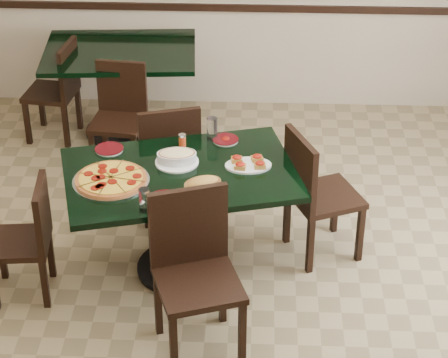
{
  "coord_description": "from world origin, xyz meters",
  "views": [
    {
      "loc": [
        0.15,
        -4.36,
        3.53
      ],
      "look_at": [
        -0.04,
        0.0,
        0.86
      ],
      "focal_mm": 70.0,
      "sensor_mm": 36.0,
      "label": 1
    }
  ],
  "objects_px": {
    "chair_left": "(30,235)",
    "bruschetta_platter": "(248,163)",
    "main_table": "(181,197)",
    "pepperoni_pizza": "(111,179)",
    "chair_near": "(194,263)",
    "back_chair_left": "(59,86)",
    "chair_right": "(314,189)",
    "bread_basket": "(203,185)",
    "chair_far": "(168,155)",
    "back_table": "(121,75)",
    "back_chair_near": "(120,111)",
    "lasagna_casserole": "(177,157)"
  },
  "relations": [
    {
      "from": "back_table",
      "to": "chair_left",
      "type": "xyz_separation_m",
      "value": [
        -0.26,
        -2.16,
        -0.09
      ]
    },
    {
      "from": "chair_far",
      "to": "back_chair_near",
      "type": "xyz_separation_m",
      "value": [
        -0.45,
        0.75,
        -0.04
      ]
    },
    {
      "from": "main_table",
      "to": "back_chair_near",
      "type": "distance_m",
      "value": 1.5
    },
    {
      "from": "main_table",
      "to": "bruschetta_platter",
      "type": "distance_m",
      "value": 0.48
    },
    {
      "from": "chair_near",
      "to": "chair_left",
      "type": "height_order",
      "value": "chair_near"
    },
    {
      "from": "back_table",
      "to": "back_chair_near",
      "type": "distance_m",
      "value": 0.52
    },
    {
      "from": "back_chair_left",
      "to": "pepperoni_pizza",
      "type": "xyz_separation_m",
      "value": [
        0.75,
        -1.92,
        0.3
      ]
    },
    {
      "from": "main_table",
      "to": "chair_right",
      "type": "bearing_deg",
      "value": -0.71
    },
    {
      "from": "back_table",
      "to": "pepperoni_pizza",
      "type": "height_order",
      "value": "pepperoni_pizza"
    },
    {
      "from": "back_table",
      "to": "chair_far",
      "type": "xyz_separation_m",
      "value": [
        0.51,
        -1.26,
        -0.02
      ]
    },
    {
      "from": "chair_far",
      "to": "bread_basket",
      "type": "relative_size",
      "value": 3.25
    },
    {
      "from": "back_table",
      "to": "chair_left",
      "type": "distance_m",
      "value": 2.18
    },
    {
      "from": "main_table",
      "to": "back_chair_near",
      "type": "xyz_separation_m",
      "value": [
        -0.6,
        1.37,
        -0.1
      ]
    },
    {
      "from": "chair_near",
      "to": "bruschetta_platter",
      "type": "xyz_separation_m",
      "value": [
        0.29,
        0.75,
        0.22
      ]
    },
    {
      "from": "chair_near",
      "to": "pepperoni_pizza",
      "type": "height_order",
      "value": "chair_near"
    },
    {
      "from": "back_table",
      "to": "chair_right",
      "type": "bearing_deg",
      "value": -52.2
    },
    {
      "from": "back_chair_left",
      "to": "bruschetta_platter",
      "type": "relative_size",
      "value": 2.66
    },
    {
      "from": "chair_left",
      "to": "back_chair_near",
      "type": "height_order",
      "value": "back_chair_near"
    },
    {
      "from": "chair_far",
      "to": "back_chair_left",
      "type": "relative_size",
      "value": 1.08
    },
    {
      "from": "chair_near",
      "to": "back_chair_left",
      "type": "bearing_deg",
      "value": 98.94
    },
    {
      "from": "chair_far",
      "to": "back_table",
      "type": "bearing_deg",
      "value": -84.02
    },
    {
      "from": "lasagna_casserole",
      "to": "bread_basket",
      "type": "height_order",
      "value": "bread_basket"
    },
    {
      "from": "chair_right",
      "to": "bread_basket",
      "type": "bearing_deg",
      "value": 98.57
    },
    {
      "from": "main_table",
      "to": "bread_basket",
      "type": "relative_size",
      "value": 5.74
    },
    {
      "from": "pepperoni_pizza",
      "to": "lasagna_casserole",
      "type": "relative_size",
      "value": 1.71
    },
    {
      "from": "back_chair_near",
      "to": "back_chair_left",
      "type": "bearing_deg",
      "value": 150.61
    },
    {
      "from": "chair_near",
      "to": "chair_right",
      "type": "distance_m",
      "value": 1.14
    },
    {
      "from": "bread_basket",
      "to": "chair_far",
      "type": "bearing_deg",
      "value": 81.4
    },
    {
      "from": "back_chair_left",
      "to": "bruschetta_platter",
      "type": "bearing_deg",
      "value": 50.54
    },
    {
      "from": "chair_right",
      "to": "bread_basket",
      "type": "xyz_separation_m",
      "value": [
        -0.7,
        -0.43,
        0.28
      ]
    },
    {
      "from": "back_chair_left",
      "to": "chair_near",
      "type": "bearing_deg",
      "value": 35.41
    },
    {
      "from": "back_table",
      "to": "chair_far",
      "type": "relative_size",
      "value": 1.41
    },
    {
      "from": "chair_near",
      "to": "pepperoni_pizza",
      "type": "bearing_deg",
      "value": 116.64
    },
    {
      "from": "chair_far",
      "to": "bread_basket",
      "type": "height_order",
      "value": "chair_far"
    },
    {
      "from": "main_table",
      "to": "chair_left",
      "type": "relative_size",
      "value": 2.02
    },
    {
      "from": "chair_left",
      "to": "chair_right",
      "type": "bearing_deg",
      "value": 99.82
    },
    {
      "from": "chair_left",
      "to": "bread_basket",
      "type": "distance_m",
      "value": 1.13
    },
    {
      "from": "chair_near",
      "to": "bread_basket",
      "type": "xyz_separation_m",
      "value": [
        0.02,
        0.45,
        0.24
      ]
    },
    {
      "from": "main_table",
      "to": "pepperoni_pizza",
      "type": "height_order",
      "value": "pepperoni_pizza"
    },
    {
      "from": "main_table",
      "to": "chair_left",
      "type": "height_order",
      "value": "chair_left"
    },
    {
      "from": "chair_far",
      "to": "chair_right",
      "type": "relative_size",
      "value": 1.0
    },
    {
      "from": "chair_left",
      "to": "bruschetta_platter",
      "type": "distance_m",
      "value": 1.42
    },
    {
      "from": "chair_right",
      "to": "bruschetta_platter",
      "type": "distance_m",
      "value": 0.52
    },
    {
      "from": "lasagna_casserole",
      "to": "back_table",
      "type": "bearing_deg",
      "value": 103.29
    },
    {
      "from": "main_table",
      "to": "back_chair_left",
      "type": "xyz_separation_m",
      "value": [
        -1.16,
        1.78,
        -0.1
      ]
    },
    {
      "from": "back_chair_near",
      "to": "chair_left",
      "type": "bearing_deg",
      "value": -93.93
    },
    {
      "from": "main_table",
      "to": "back_table",
      "type": "relative_size",
      "value": 1.26
    },
    {
      "from": "main_table",
      "to": "pepperoni_pizza",
      "type": "xyz_separation_m",
      "value": [
        -0.41,
        -0.14,
        0.2
      ]
    },
    {
      "from": "back_table",
      "to": "chair_near",
      "type": "height_order",
      "value": "chair_near"
    },
    {
      "from": "pepperoni_pizza",
      "to": "bread_basket",
      "type": "distance_m",
      "value": 0.57
    }
  ]
}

